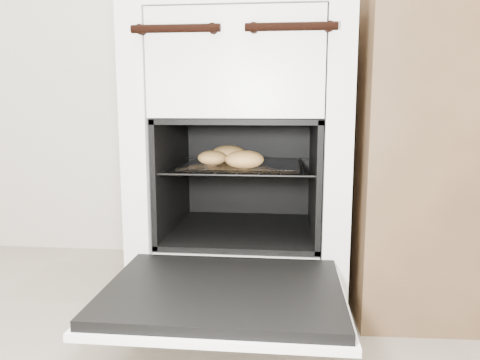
# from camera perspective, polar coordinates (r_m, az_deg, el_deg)

# --- Properties ---
(stove) EXTENTS (0.58, 0.64, 0.89)m
(stove) POSITION_cam_1_polar(r_m,az_deg,el_deg) (1.44, 0.57, 2.77)
(stove) COLOR white
(stove) RESTS_ON ground
(oven_door) EXTENTS (0.52, 0.40, 0.04)m
(oven_door) POSITION_cam_1_polar(r_m,az_deg,el_deg) (1.03, -2.01, -13.72)
(oven_door) COLOR black
(oven_door) RESTS_ON stove
(oven_rack) EXTENTS (0.42, 0.40, 0.01)m
(oven_rack) POSITION_cam_1_polar(r_m,az_deg,el_deg) (1.38, 0.32, 1.74)
(oven_rack) COLOR black
(oven_rack) RESTS_ON stove
(foil_sheet) EXTENTS (0.33, 0.29, 0.01)m
(foil_sheet) POSITION_cam_1_polar(r_m,az_deg,el_deg) (1.36, 0.25, 1.88)
(foil_sheet) COLOR white
(foil_sheet) RESTS_ON oven_rack
(baked_rolls) EXTENTS (0.22, 0.28, 0.05)m
(baked_rolls) POSITION_cam_1_polar(r_m,az_deg,el_deg) (1.33, -1.08, 2.87)
(baked_rolls) COLOR tan
(baked_rolls) RESTS_ON foil_sheet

